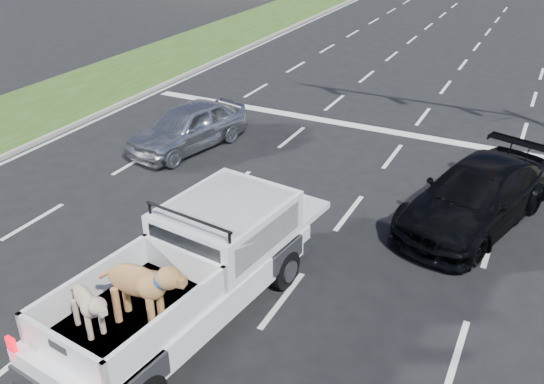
% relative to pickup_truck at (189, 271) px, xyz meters
% --- Properties ---
extents(ground, '(160.00, 160.00, 0.00)m').
position_rel_pickup_truck_xyz_m(ground, '(-0.37, 1.22, -1.05)').
color(ground, black).
rests_on(ground, ground).
extents(road_markings, '(17.75, 60.00, 0.01)m').
position_rel_pickup_truck_xyz_m(road_markings, '(-0.37, 7.78, -1.05)').
color(road_markings, silver).
rests_on(road_markings, ground).
extents(grass_median_left, '(5.00, 60.00, 0.10)m').
position_rel_pickup_truck_xyz_m(grass_median_left, '(-11.87, 7.22, -1.00)').
color(grass_median_left, '#234415').
rests_on(grass_median_left, ground).
extents(curb_left, '(0.15, 60.00, 0.14)m').
position_rel_pickup_truck_xyz_m(curb_left, '(-9.42, 7.22, -0.98)').
color(curb_left, gray).
rests_on(curb_left, ground).
extents(pickup_truck, '(2.82, 6.16, 2.23)m').
position_rel_pickup_truck_xyz_m(pickup_truck, '(0.00, 0.00, 0.00)').
color(pickup_truck, black).
rests_on(pickup_truck, ground).
extents(silver_sedan, '(2.64, 4.56, 1.46)m').
position_rel_pickup_truck_xyz_m(silver_sedan, '(-4.74, 6.96, -0.32)').
color(silver_sedan, '#ADAEB4').
rests_on(silver_sedan, ground).
extents(black_coupe, '(3.60, 5.68, 1.53)m').
position_rel_pickup_truck_xyz_m(black_coupe, '(4.29, 6.12, -0.29)').
color(black_coupe, black).
rests_on(black_coupe, ground).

